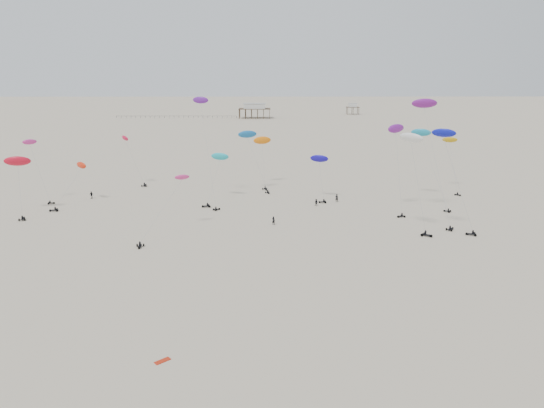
{
  "coord_description": "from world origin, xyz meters",
  "views": [
    {
      "loc": [
        -0.59,
        -6.52,
        30.88
      ],
      "look_at": [
        0.0,
        88.0,
        7.0
      ],
      "focal_mm": 35.0,
      "sensor_mm": 36.0,
      "label": 1
    }
  ],
  "objects_px": {
    "rig_0": "(451,151)",
    "pavilion_main": "(255,112)",
    "rig_8": "(72,180)",
    "spectator_0": "(273,225)",
    "pavilion_small": "(353,110)",
    "rig_4": "(263,148)"
  },
  "relations": [
    {
      "from": "rig_8",
      "to": "spectator_0",
      "type": "xyz_separation_m",
      "value": [
        47.15,
        -17.57,
        -5.98
      ]
    },
    {
      "from": "pavilion_small",
      "to": "spectator_0",
      "type": "distance_m",
      "value": 287.98
    },
    {
      "from": "rig_0",
      "to": "rig_4",
      "type": "relative_size",
      "value": 1.06
    },
    {
      "from": "rig_0",
      "to": "rig_8",
      "type": "bearing_deg",
      "value": -20.53
    },
    {
      "from": "pavilion_small",
      "to": "rig_8",
      "type": "xyz_separation_m",
      "value": [
        -106.78,
        -264.15,
        2.5
      ]
    },
    {
      "from": "pavilion_main",
      "to": "pavilion_small",
      "type": "height_order",
      "value": "pavilion_main"
    },
    {
      "from": "pavilion_main",
      "to": "rig_8",
      "type": "height_order",
      "value": "rig_8"
    },
    {
      "from": "spectator_0",
      "to": "rig_4",
      "type": "bearing_deg",
      "value": -61.4
    },
    {
      "from": "pavilion_small",
      "to": "pavilion_main",
      "type": "bearing_deg",
      "value": -156.8
    },
    {
      "from": "rig_0",
      "to": "spectator_0",
      "type": "bearing_deg",
      "value": 5.21
    },
    {
      "from": "pavilion_small",
      "to": "spectator_0",
      "type": "relative_size",
      "value": 4.3
    },
    {
      "from": "spectator_0",
      "to": "rig_8",
      "type": "bearing_deg",
      "value": 4.36
    },
    {
      "from": "rig_8",
      "to": "spectator_0",
      "type": "relative_size",
      "value": 6.15
    },
    {
      "from": "pavilion_main",
      "to": "spectator_0",
      "type": "xyz_separation_m",
      "value": [
        10.37,
        -251.72,
        -4.22
      ]
    },
    {
      "from": "rig_4",
      "to": "pavilion_main",
      "type": "bearing_deg",
      "value": -109.23
    },
    {
      "from": "rig_0",
      "to": "spectator_0",
      "type": "height_order",
      "value": "rig_0"
    },
    {
      "from": "pavilion_main",
      "to": "rig_4",
      "type": "distance_m",
      "value": 212.63
    },
    {
      "from": "spectator_0",
      "to": "pavilion_main",
      "type": "bearing_deg",
      "value": -62.84
    },
    {
      "from": "pavilion_small",
      "to": "rig_0",
      "type": "distance_m",
      "value": 249.25
    },
    {
      "from": "rig_4",
      "to": "rig_8",
      "type": "distance_m",
      "value": 49.75
    },
    {
      "from": "pavilion_main",
      "to": "rig_0",
      "type": "bearing_deg",
      "value": -75.31
    },
    {
      "from": "rig_0",
      "to": "pavilion_main",
      "type": "bearing_deg",
      "value": -105.08
    }
  ]
}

